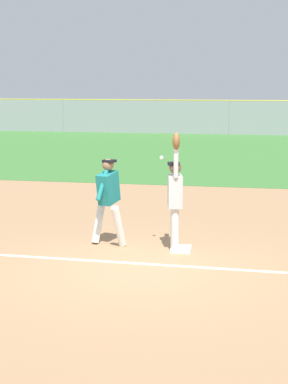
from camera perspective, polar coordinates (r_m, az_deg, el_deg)
ground_plane at (r=10.96m, az=-0.54°, el=-6.90°), size 81.36×81.36×0.00m
outfield_grass at (r=28.69m, az=6.66°, el=3.65°), size 41.46×19.00×0.01m
first_base at (r=12.00m, az=3.39°, el=-5.21°), size 0.40×0.40×0.08m
fielder at (r=11.78m, az=2.85°, el=-0.10°), size 0.34×0.89×2.28m
runner at (r=12.22m, az=-3.28°, el=-0.33°), size 0.76×0.83×1.72m
baseball at (r=11.92m, az=1.61°, el=3.14°), size 0.07×0.07×0.07m
outfield_fence at (r=38.06m, az=7.78°, el=6.77°), size 41.54×0.08×2.07m
parked_car_red at (r=40.99m, az=2.39°, el=6.58°), size 4.50×2.32×1.25m
parked_car_white at (r=40.85m, az=10.47°, el=6.41°), size 4.50×2.31×1.25m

